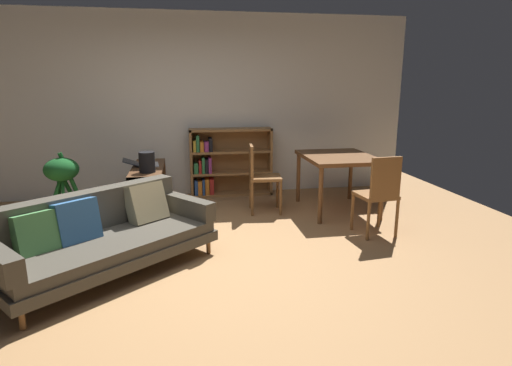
# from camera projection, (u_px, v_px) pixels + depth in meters

# --- Properties ---
(ground_plane) EXTENTS (8.16, 8.16, 0.00)m
(ground_plane) POSITION_uv_depth(u_px,v_px,m) (197.00, 264.00, 3.98)
(ground_plane) COLOR #A87A4C
(back_wall_panel) EXTENTS (6.80, 0.10, 2.70)m
(back_wall_panel) POSITION_uv_depth(u_px,v_px,m) (188.00, 106.00, 6.25)
(back_wall_panel) COLOR silver
(back_wall_panel) RESTS_ON ground_plane
(fabric_couch) EXTENTS (2.02, 1.87, 0.72)m
(fabric_couch) POSITION_uv_depth(u_px,v_px,m) (102.00, 234.00, 3.79)
(fabric_couch) COLOR brown
(fabric_couch) RESTS_ON ground_plane
(media_console) EXTENTS (0.40, 1.21, 0.62)m
(media_console) POSITION_uv_depth(u_px,v_px,m) (149.00, 190.00, 5.52)
(media_console) COLOR #56351E
(media_console) RESTS_ON ground_plane
(open_laptop) EXTENTS (0.48, 0.35, 0.09)m
(open_laptop) POSITION_uv_depth(u_px,v_px,m) (143.00, 164.00, 5.52)
(open_laptop) COLOR silver
(open_laptop) RESTS_ON media_console
(desk_speaker) EXTENTS (0.19, 0.19, 0.25)m
(desk_speaker) POSITION_uv_depth(u_px,v_px,m) (147.00, 162.00, 5.09)
(desk_speaker) COLOR black
(desk_speaker) RESTS_ON media_console
(potted_floor_plant) EXTENTS (0.41, 0.41, 0.87)m
(potted_floor_plant) POSITION_uv_depth(u_px,v_px,m) (63.00, 181.00, 5.16)
(potted_floor_plant) COLOR #333338
(potted_floor_plant) RESTS_ON ground_plane
(dining_table) EXTENTS (0.90, 1.11, 0.76)m
(dining_table) POSITION_uv_depth(u_px,v_px,m) (338.00, 161.00, 5.52)
(dining_table) COLOR brown
(dining_table) RESTS_ON ground_plane
(dining_chair_near) EXTENTS (0.44, 0.43, 0.92)m
(dining_chair_near) POSITION_uv_depth(u_px,v_px,m) (379.00, 192.00, 4.62)
(dining_chair_near) COLOR brown
(dining_chair_near) RESTS_ON ground_plane
(dining_chair_far) EXTENTS (0.44, 0.42, 0.91)m
(dining_chair_far) POSITION_uv_depth(u_px,v_px,m) (260.00, 174.00, 5.49)
(dining_chair_far) COLOR brown
(dining_chair_far) RESTS_ON ground_plane
(bookshelf) EXTENTS (1.24, 0.29, 1.03)m
(bookshelf) POSITION_uv_depth(u_px,v_px,m) (225.00, 163.00, 6.37)
(bookshelf) COLOR olive
(bookshelf) RESTS_ON ground_plane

